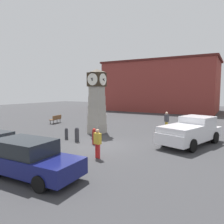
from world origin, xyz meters
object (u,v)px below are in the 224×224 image
at_px(bollard_mid_row, 77,134).
at_px(clock_tower, 97,101).
at_px(pedestrian_by_cars, 98,142).
at_px(bollard_near_tower, 94,136).
at_px(bench, 56,119).
at_px(pedestrian_crossing_lot, 167,120).
at_px(car_by_building, 29,158).
at_px(bollard_far_row, 66,133).
at_px(pickup_truck, 191,131).

bearing_deg(bollard_mid_row, clock_tower, 99.57).
bearing_deg(pedestrian_by_cars, bollard_near_tower, 129.07).
bearing_deg(pedestrian_by_cars, bollard_mid_row, 145.35).
relative_size(bench, pedestrian_crossing_lot, 0.94).
distance_m(car_by_building, pedestrian_crossing_lot, 13.21).
distance_m(bollard_far_row, pedestrian_crossing_lot, 8.84).
height_order(clock_tower, bench, clock_tower).
height_order(bench, pedestrian_by_cars, pedestrian_by_cars).
xyz_separation_m(bollard_far_row, pedestrian_by_cars, (4.69, -2.64, 0.47)).
distance_m(bollard_far_row, pickup_truck, 8.93).
distance_m(bollard_near_tower, bollard_far_row, 2.76).
distance_m(clock_tower, pedestrian_by_cars, 7.22).
relative_size(bollard_near_tower, pedestrian_crossing_lot, 0.62).
bearing_deg(bollard_near_tower, pickup_truck, 30.35).
xyz_separation_m(bollard_near_tower, bollard_far_row, (-2.75, 0.24, -0.12)).
bearing_deg(pedestrian_by_cars, car_by_building, -106.30).
distance_m(bollard_far_row, car_by_building, 7.22).
bearing_deg(pedestrian_crossing_lot, clock_tower, -142.12).
xyz_separation_m(bollard_near_tower, bollard_mid_row, (-1.52, -0.00, -0.03)).
bearing_deg(bench, pickup_truck, -8.82).
distance_m(clock_tower, bollard_mid_row, 4.03).
height_order(bollard_far_row, car_by_building, car_by_building).
bearing_deg(bollard_far_row, pedestrian_crossing_lot, 51.06).
relative_size(pickup_truck, pedestrian_crossing_lot, 3.26).
relative_size(car_by_building, pedestrian_by_cars, 2.91).
bearing_deg(clock_tower, bollard_near_tower, -57.91).
bearing_deg(car_by_building, pedestrian_crossing_lot, 81.76).
xyz_separation_m(pickup_truck, pedestrian_crossing_lot, (-2.83, 3.80, 0.09)).
bearing_deg(pedestrian_crossing_lot, bench, -172.96).
height_order(bollard_mid_row, bollard_far_row, bollard_mid_row).
bearing_deg(car_by_building, bollard_near_tower, 98.58).
xyz_separation_m(clock_tower, pedestrian_by_cars, (4.02, -5.71, -1.84)).
distance_m(clock_tower, bollard_near_tower, 4.48).
bearing_deg(bollard_far_row, bollard_mid_row, -11.31).
xyz_separation_m(clock_tower, bollard_far_row, (-0.67, -3.07, -2.32)).
bearing_deg(car_by_building, bench, 131.33).
xyz_separation_m(bollard_near_tower, car_by_building, (0.90, -5.97, 0.24)).
bearing_deg(pedestrian_by_cars, pickup_truck, 57.12).
bearing_deg(pickup_truck, bollard_near_tower, -149.65).
relative_size(bollard_near_tower, pedestrian_by_cars, 0.69).
bearing_deg(bollard_near_tower, pedestrian_by_cars, -50.93).
bearing_deg(car_by_building, bollard_mid_row, 112.06).
distance_m(car_by_building, pedestrian_by_cars, 3.73).
bearing_deg(bollard_near_tower, pedestrian_crossing_lot, 68.51).
relative_size(bollard_far_row, bench, 0.51).
height_order(bollard_mid_row, bench, bollard_mid_row).
relative_size(bollard_mid_row, car_by_building, 0.23).
xyz_separation_m(bollard_near_tower, pedestrian_by_cars, (1.95, -2.40, 0.35)).
relative_size(bollard_near_tower, pickup_truck, 0.19).
bearing_deg(bollard_far_row, clock_tower, 77.66).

